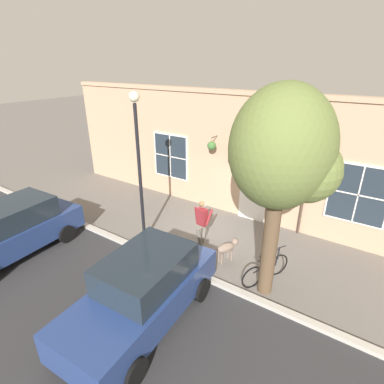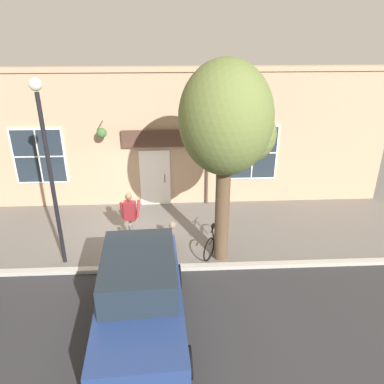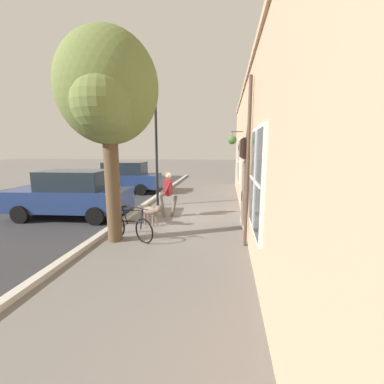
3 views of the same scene
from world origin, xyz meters
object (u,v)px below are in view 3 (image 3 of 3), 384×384
at_px(street_tree_by_curb, 107,92).
at_px(parked_car_mid_block, 72,194).
at_px(leaning_bicycle, 130,226).
at_px(dog_on_leash, 152,211).
at_px(parked_car_nearest_curb, 123,177).
at_px(street_lamp, 156,130).
at_px(pedestrian_walking, 168,190).

distance_m(street_tree_by_curb, parked_car_mid_block, 4.59).
bearing_deg(leaning_bicycle, dog_on_leash, -99.55).
bearing_deg(parked_car_nearest_curb, street_tree_by_curb, 110.84).
xyz_separation_m(dog_on_leash, street_lamp, (0.61, -2.95, 2.80)).
distance_m(pedestrian_walking, parked_car_nearest_curb, 6.16).
xyz_separation_m(pedestrian_walking, street_tree_by_curb, (0.89, 2.73, 2.93)).
bearing_deg(dog_on_leash, street_tree_by_curb, 69.70).
distance_m(pedestrian_walking, street_tree_by_curb, 4.11).
bearing_deg(parked_car_nearest_curb, dog_on_leash, 120.20).
bearing_deg(dog_on_leash, parked_car_nearest_curb, -59.80).
distance_m(leaning_bicycle, parked_car_mid_block, 3.60).
height_order(pedestrian_walking, parked_car_nearest_curb, parked_car_nearest_curb).
distance_m(parked_car_mid_block, street_lamp, 4.28).
relative_size(pedestrian_walking, street_lamp, 0.33).
bearing_deg(street_lamp, parked_car_nearest_curb, -46.61).
relative_size(dog_on_leash, street_lamp, 0.18).
height_order(leaning_bicycle, street_lamp, street_lamp).
bearing_deg(street_tree_by_curb, pedestrian_walking, -108.04).
bearing_deg(street_lamp, street_tree_by_curb, 90.25).
xyz_separation_m(leaning_bicycle, parked_car_nearest_curb, (3.26, -7.36, 0.50)).
distance_m(pedestrian_walking, street_lamp, 3.06).
bearing_deg(leaning_bicycle, pedestrian_walking, -101.91).
bearing_deg(street_lamp, pedestrian_walking, 116.52).
distance_m(leaning_bicycle, street_lamp, 5.23).
distance_m(dog_on_leash, parked_car_nearest_curb, 6.94).
xyz_separation_m(parked_car_nearest_curb, street_lamp, (-2.87, 3.04, 2.42)).
distance_m(dog_on_leash, street_tree_by_curb, 3.86).
xyz_separation_m(street_tree_by_curb, parked_car_mid_block, (2.62, -2.18, -3.07)).
distance_m(pedestrian_walking, dog_on_leash, 1.28).
relative_size(pedestrian_walking, parked_car_mid_block, 0.39).
relative_size(dog_on_leash, parked_car_nearest_curb, 0.21).
distance_m(parked_car_nearest_curb, street_lamp, 4.83).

